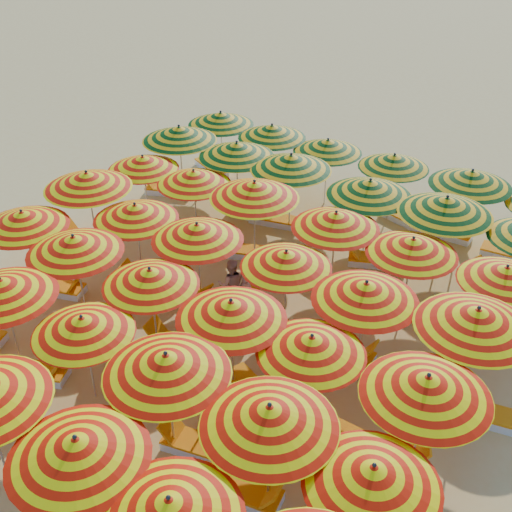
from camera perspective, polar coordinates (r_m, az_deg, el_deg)
name	(u,v)px	position (r m, az deg, el deg)	size (l,w,h in m)	color
ground	(246,315)	(17.20, -0.92, -5.24)	(120.00, 120.00, 0.00)	#D9AF60
umbrella_3	(77,448)	(11.35, -15.62, -16.13)	(2.43, 2.43, 2.57)	silver
umbrella_4	(170,508)	(10.46, -7.70, -21.34)	(3.08, 3.08, 2.47)	silver
umbrella_7	(2,288)	(15.37, -21.66, -2.68)	(3.19, 3.19, 2.57)	silver
umbrella_8	(83,326)	(14.05, -15.16, -5.98)	(2.93, 2.93, 2.34)	silver
umbrella_9	(166,364)	(12.38, -7.97, -9.51)	(3.19, 3.19, 2.65)	silver
umbrella_10	(269,416)	(11.36, 1.20, -14.04)	(2.74, 2.74, 2.64)	silver
umbrella_11	(373,476)	(10.95, 10.35, -18.65)	(2.50, 2.50, 2.43)	silver
umbrella_12	(23,219)	(18.07, -20.02, 3.08)	(2.42, 2.42, 2.53)	silver
umbrella_13	(74,245)	(16.45, -15.87, 0.98)	(2.63, 2.63, 2.57)	silver
umbrella_14	(150,277)	(15.06, -9.38, -1.88)	(2.30, 2.30, 2.43)	silver
umbrella_15	(231,310)	(13.67, -2.23, -4.83)	(2.91, 2.91, 2.56)	silver
umbrella_16	(312,345)	(13.05, 4.96, -7.89)	(2.89, 2.89, 2.41)	silver
umbrella_17	(427,386)	(12.29, 14.95, -11.11)	(3.20, 3.20, 2.62)	silver
umbrella_18	(87,180)	(19.29, -14.78, 6.51)	(2.69, 2.69, 2.72)	silver
umbrella_19	(135,212)	(17.72, -10.67, 3.86)	(2.44, 2.44, 2.48)	silver
umbrella_20	(197,232)	(16.46, -5.25, 2.13)	(2.45, 2.45, 2.54)	silver
umbrella_21	(286,259)	(15.54, 2.69, -0.31)	(2.67, 2.67, 2.40)	silver
umbrella_22	(366,292)	(14.40, 9.72, -3.13)	(2.92, 2.92, 2.57)	silver
umbrella_23	(477,319)	(14.00, 19.02, -5.28)	(3.31, 3.31, 2.70)	silver
umbrella_24	(143,163)	(20.74, -10.01, 8.16)	(2.86, 2.86, 2.39)	silver
umbrella_25	(194,178)	(19.55, -5.56, 6.96)	(2.36, 2.36, 2.40)	silver
umbrella_26	(254,190)	(18.10, -0.14, 5.88)	(3.41, 3.41, 2.72)	silver
umbrella_27	(336,220)	(17.09, 7.10, 3.16)	(2.70, 2.70, 2.51)	silver
umbrella_28	(412,246)	(16.42, 13.74, 0.84)	(2.56, 2.56, 2.46)	silver
umbrella_29	(506,275)	(16.15, 21.31, -1.55)	(2.66, 2.66, 2.37)	silver
umbrella_30	(179,134)	(22.10, -6.84, 10.75)	(3.14, 3.14, 2.69)	silver
umbrella_31	(237,150)	(20.84, -1.72, 9.41)	(3.26, 3.26, 2.63)	silver
umbrella_32	(291,162)	(19.86, 3.13, 8.30)	(2.69, 2.69, 2.69)	silver
umbrella_33	(370,188)	(18.67, 10.07, 5.95)	(3.15, 3.15, 2.63)	silver
umbrella_34	(446,206)	(18.02, 16.54, 4.29)	(2.84, 2.84, 2.72)	silver
umbrella_36	(221,119)	(23.69, -3.15, 12.10)	(2.43, 2.43, 2.53)	silver
umbrella_37	(272,131)	(22.57, 1.43, 11.01)	(2.70, 2.70, 2.51)	silver
umbrella_38	(328,146)	(21.67, 6.40, 9.68)	(2.62, 2.62, 2.44)	silver
umbrella_39	(394,161)	(21.00, 12.17, 8.23)	(2.53, 2.53, 2.39)	silver
umbrella_40	(471,178)	(20.07, 18.59, 6.56)	(2.80, 2.80, 2.59)	silver
lounger_1	(72,510)	(13.29, -16.04, -20.91)	(1.82, 0.97, 0.69)	white
lounger_5	(34,372)	(16.18, -19.16, -9.69)	(1.82, 1.21, 0.69)	white
lounger_6	(200,446)	(13.83, -4.96, -16.47)	(1.82, 0.94, 0.69)	white
lounger_7	(241,491)	(13.10, -1.36, -20.15)	(1.80, 0.85, 0.69)	white
lounger_9	(56,287)	(18.79, -17.33, -2.67)	(1.83, 1.09, 0.69)	white
lounger_10	(179,345)	(16.12, -6.89, -7.89)	(1.80, 0.83, 0.69)	white
lounger_11	(255,392)	(14.82, -0.08, -12.02)	(1.82, 1.17, 0.69)	white
lounger_12	(326,426)	(14.21, 6.21, -14.82)	(1.74, 0.61, 0.69)	white
lounger_13	(386,457)	(13.85, 11.44, -17.11)	(1.82, 1.25, 0.69)	white
lounger_14	(87,238)	(20.82, -14.76, 1.53)	(1.82, 0.98, 0.69)	white
lounger_15	(150,283)	(18.34, -9.39, -2.41)	(1.83, 1.04, 0.69)	white
lounger_16	(187,291)	(17.89, -6.15, -3.13)	(1.81, 0.92, 0.69)	white
lounger_17	(265,315)	(16.95, 0.81, -5.25)	(1.82, 1.17, 0.69)	white
lounger_18	(342,352)	(15.97, 7.61, -8.42)	(1.76, 0.67, 0.69)	white
lounger_19	(477,412)	(15.19, 19.06, -12.99)	(1.81, 0.91, 0.69)	white
lounger_20	(239,251)	(19.53, -1.53, 0.48)	(1.82, 1.19, 0.69)	white
lounger_21	(313,276)	(18.46, 5.12, -1.80)	(1.82, 1.02, 0.69)	white
lounger_22	(383,301)	(17.75, 11.21, -3.98)	(1.81, 0.89, 0.69)	white
lounger_23	(510,345)	(17.19, 21.61, -7.40)	(1.77, 0.69, 0.69)	white
lounger_24	(169,189)	(23.30, -7.78, 5.88)	(1.82, 1.23, 0.69)	white
lounger_25	(251,213)	(21.58, -0.47, 3.88)	(1.79, 0.79, 0.69)	white
lounger_26	(274,219)	(21.18, 1.63, 3.27)	(1.82, 0.95, 0.69)	white
lounger_27	(375,260)	(19.42, 10.58, -0.34)	(1.82, 1.23, 0.69)	white
lounger_28	(495,286)	(19.21, 20.51, -2.50)	(1.83, 1.09, 0.69)	white
lounger_29	(212,167)	(24.80, -3.92, 7.86)	(1.82, 1.25, 0.69)	white
lounger_30	(405,218)	(21.80, 13.14, 3.27)	(1.83, 1.05, 0.69)	white
lounger_31	(446,232)	(21.36, 16.53, 2.07)	(1.74, 0.60, 0.69)	white
lounger_32	(512,254)	(20.84, 21.79, 0.14)	(1.77, 0.72, 0.69)	white
beachgoer_a	(246,285)	(17.07, -0.88, -2.57)	(0.52, 0.34, 1.44)	tan
beachgoer_b	(231,284)	(17.08, -2.22, -2.49)	(0.71, 0.56, 1.47)	tan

